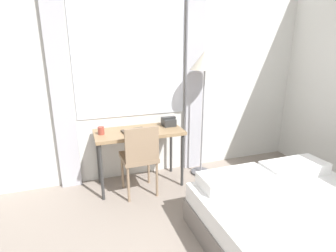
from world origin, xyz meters
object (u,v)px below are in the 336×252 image
object	(u,v)px
standing_lamp	(205,69)
mug	(101,131)
desk	(139,136)
telephone	(169,122)
book	(135,131)
bed	(329,248)
desk_chair	(140,155)

from	to	relation	value
standing_lamp	mug	distance (m)	1.48
desk	standing_lamp	xyz separation A→B (m)	(0.87, 0.02, 0.79)
telephone	book	xyz separation A→B (m)	(-0.48, -0.14, -0.04)
standing_lamp	mug	xyz separation A→B (m)	(-1.32, -0.02, -0.67)
bed	telephone	world-z (taller)	telephone
standing_lamp	telephone	distance (m)	0.81
desk_chair	telephone	bearing A→B (deg)	33.47
bed	standing_lamp	size ratio (longest dim) A/B	1.21
standing_lamp	book	xyz separation A→B (m)	(-0.94, -0.07, -0.70)
desk_chair	book	xyz separation A→B (m)	(-0.01, 0.19, 0.23)
standing_lamp	book	world-z (taller)	standing_lamp
bed	standing_lamp	world-z (taller)	standing_lamp
bed	mug	world-z (taller)	mug
desk_chair	telephone	xyz separation A→B (m)	(0.47, 0.33, 0.27)
desk_chair	bed	xyz separation A→B (m)	(1.12, -1.58, -0.30)
bed	book	xyz separation A→B (m)	(-1.13, 1.78, 0.53)
telephone	standing_lamp	bearing A→B (deg)	-7.88
standing_lamp	desk_chair	bearing A→B (deg)	-164.02
desk	standing_lamp	size ratio (longest dim) A/B	0.64
telephone	book	world-z (taller)	telephone
bed	desk	bearing A→B (deg)	120.39
desk	mug	xyz separation A→B (m)	(-0.45, 0.01, 0.12)
standing_lamp	telephone	size ratio (longest dim) A/B	9.29
desk_chair	book	distance (m)	0.30
desk_chair	standing_lamp	world-z (taller)	standing_lamp
bed	book	bearing A→B (deg)	122.56
mug	telephone	bearing A→B (deg)	5.27
bed	telephone	distance (m)	2.10
mug	book	bearing A→B (deg)	-8.31
book	mug	world-z (taller)	mug
desk_chair	telephone	distance (m)	0.63
book	desk	bearing A→B (deg)	39.02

